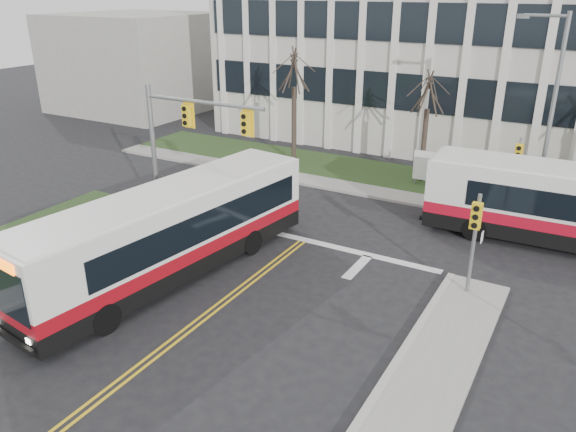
{
  "coord_description": "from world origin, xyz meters",
  "views": [
    {
      "loc": [
        10.3,
        -11.27,
        10.2
      ],
      "look_at": [
        0.45,
        6.0,
        2.0
      ],
      "focal_mm": 35.0,
      "sensor_mm": 36.0,
      "label": 1
    }
  ],
  "objects_px": {
    "streetlight": "(549,106)",
    "newspaper_box_red": "(68,256)",
    "newspaper_box_blue": "(48,255)",
    "directory_sign": "(427,167)",
    "bus_main": "(171,234)"
  },
  "relations": [
    {
      "from": "bus_main",
      "to": "newspaper_box_red",
      "type": "bearing_deg",
      "value": -151.35
    },
    {
      "from": "directory_sign",
      "to": "bus_main",
      "type": "distance_m",
      "value": 15.46
    },
    {
      "from": "streetlight",
      "to": "directory_sign",
      "type": "xyz_separation_m",
      "value": [
        -5.53,
        1.3,
        -4.02
      ]
    },
    {
      "from": "directory_sign",
      "to": "newspaper_box_blue",
      "type": "xyz_separation_m",
      "value": [
        -10.0,
        -16.4,
        -0.7
      ]
    },
    {
      "from": "bus_main",
      "to": "directory_sign",
      "type": "bearing_deg",
      "value": 76.94
    },
    {
      "from": "bus_main",
      "to": "newspaper_box_blue",
      "type": "bearing_deg",
      "value": -150.45
    },
    {
      "from": "streetlight",
      "to": "newspaper_box_blue",
      "type": "xyz_separation_m",
      "value": [
        -15.53,
        -15.1,
        -4.72
      ]
    },
    {
      "from": "bus_main",
      "to": "streetlight",
      "type": "bearing_deg",
      "value": 57.7
    },
    {
      "from": "directory_sign",
      "to": "newspaper_box_blue",
      "type": "height_order",
      "value": "directory_sign"
    },
    {
      "from": "streetlight",
      "to": "newspaper_box_red",
      "type": "distance_m",
      "value": 21.44
    },
    {
      "from": "directory_sign",
      "to": "newspaper_box_blue",
      "type": "bearing_deg",
      "value": -121.38
    },
    {
      "from": "bus_main",
      "to": "newspaper_box_red",
      "type": "relative_size",
      "value": 13.11
    },
    {
      "from": "streetlight",
      "to": "directory_sign",
      "type": "relative_size",
      "value": 4.6
    },
    {
      "from": "directory_sign",
      "to": "newspaper_box_red",
      "type": "relative_size",
      "value": 2.11
    },
    {
      "from": "directory_sign",
      "to": "newspaper_box_red",
      "type": "xyz_separation_m",
      "value": [
        -9.3,
        -16.04,
        -0.7
      ]
    }
  ]
}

